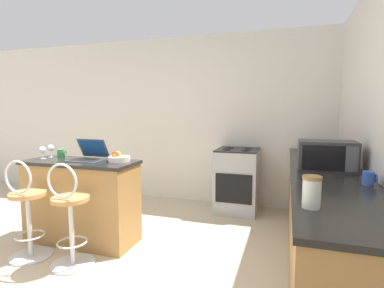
# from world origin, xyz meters

# --- Properties ---
(wall_back) EXTENTS (12.00, 0.06, 2.60)m
(wall_back) POSITION_xyz_m (0.00, 2.74, 1.30)
(wall_back) COLOR silver
(wall_back) RESTS_ON ground_plane
(breakfast_bar) EXTENTS (1.25, 0.51, 0.91)m
(breakfast_bar) POSITION_xyz_m (-0.46, 0.87, 0.46)
(breakfast_bar) COLOR #9E703D
(breakfast_bar) RESTS_ON ground_plane
(counter_right) EXTENTS (0.64, 3.24, 0.91)m
(counter_right) POSITION_xyz_m (2.05, 1.11, 0.46)
(counter_right) COLOR #9E703D
(counter_right) RESTS_ON ground_plane
(bar_stool_near) EXTENTS (0.40, 0.40, 0.99)m
(bar_stool_near) POSITION_xyz_m (-0.71, 0.38, 0.46)
(bar_stool_near) COLOR silver
(bar_stool_near) RESTS_ON ground_plane
(bar_stool_far) EXTENTS (0.40, 0.40, 0.99)m
(bar_stool_far) POSITION_xyz_m (-0.21, 0.38, 0.46)
(bar_stool_far) COLOR silver
(bar_stool_far) RESTS_ON ground_plane
(laptop) EXTENTS (0.36, 0.33, 0.23)m
(laptop) POSITION_xyz_m (-0.40, 0.95, 0.97)
(laptop) COLOR #47474C
(laptop) RESTS_ON breakfast_bar
(microwave) EXTENTS (0.49, 0.33, 0.27)m
(microwave) POSITION_xyz_m (2.03, 1.12, 1.04)
(microwave) COLOR #2D2D30
(microwave) RESTS_ON counter_right
(toaster) EXTENTS (0.19, 0.31, 0.18)m
(toaster) POSITION_xyz_m (2.05, 1.66, 1.00)
(toaster) COLOR red
(toaster) RESTS_ON counter_right
(stove_range) EXTENTS (0.58, 0.61, 0.92)m
(stove_range) POSITION_xyz_m (1.02, 2.39, 0.45)
(stove_range) COLOR #9EA3A8
(stove_range) RESTS_ON ground_plane
(wine_glass_tall) EXTENTS (0.07, 0.07, 0.14)m
(wine_glass_tall) POSITION_xyz_m (-0.95, 0.86, 1.01)
(wine_glass_tall) COLOR silver
(wine_glass_tall) RESTS_ON breakfast_bar
(mug_green) EXTENTS (0.10, 0.08, 0.09)m
(mug_green) POSITION_xyz_m (-0.84, 1.02, 0.95)
(mug_green) COLOR #338447
(mug_green) RESTS_ON breakfast_bar
(storage_jar) EXTENTS (0.10, 0.10, 0.18)m
(storage_jar) POSITION_xyz_m (1.83, -0.06, 1.00)
(storage_jar) COLOR silver
(storage_jar) RESTS_ON counter_right
(fruit_bowl) EXTENTS (0.23, 0.23, 0.11)m
(fruit_bowl) POSITION_xyz_m (-0.03, 0.96, 0.95)
(fruit_bowl) COLOR silver
(fruit_bowl) RESTS_ON breakfast_bar
(mug_blue) EXTENTS (0.10, 0.08, 0.10)m
(mug_blue) POSITION_xyz_m (2.26, 0.61, 0.96)
(mug_blue) COLOR #2D51AD
(mug_blue) RESTS_ON counter_right
(wine_glass_short) EXTENTS (0.07, 0.07, 0.15)m
(wine_glass_short) POSITION_xyz_m (-0.93, 0.97, 1.01)
(wine_glass_short) COLOR silver
(wine_glass_short) RESTS_ON breakfast_bar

